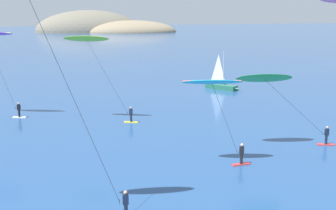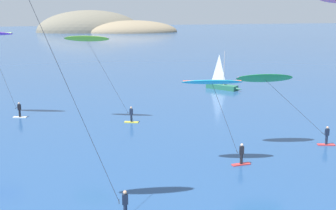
{
  "view_description": "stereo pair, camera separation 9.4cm",
  "coord_description": "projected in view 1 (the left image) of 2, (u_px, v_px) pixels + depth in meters",
  "views": [
    {
      "loc": [
        -7.11,
        -10.88,
        11.72
      ],
      "look_at": [
        1.53,
        19.38,
        4.52
      ],
      "focal_mm": 45.0,
      "sensor_mm": 36.0,
      "label": 1
    },
    {
      "loc": [
        -7.02,
        -10.91,
        11.72
      ],
      "look_at": [
        1.53,
        19.38,
        4.52
      ],
      "focal_mm": 45.0,
      "sensor_mm": 36.0,
      "label": 2
    }
  ],
  "objects": [
    {
      "name": "kitesurfer_cyan",
      "position": [
        215.0,
        90.0,
        31.03
      ],
      "size": [
        5.43,
        2.34,
        6.8
      ],
      "color": "red",
      "rests_on": "ground"
    },
    {
      "name": "kitesurfer_lime",
      "position": [
        91.0,
        47.0,
        43.15
      ],
      "size": [
        7.36,
        3.63,
        9.15
      ],
      "color": "yellow",
      "rests_on": "ground"
    },
    {
      "name": "headland_island",
      "position": [
        101.0,
        32.0,
        218.99
      ],
      "size": [
        71.37,
        39.21,
        22.32
      ],
      "color": "#84755B",
      "rests_on": "ground"
    },
    {
      "name": "kitesurfer_green",
      "position": [
        269.0,
        83.0,
        35.45
      ],
      "size": [
        9.04,
        2.8,
        6.58
      ],
      "color": "red",
      "rests_on": "ground"
    },
    {
      "name": "sailboat_near",
      "position": [
        223.0,
        85.0,
        62.65
      ],
      "size": [
        4.31,
        5.35,
        5.7
      ],
      "color": "#23664C",
      "rests_on": "ground"
    }
  ]
}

